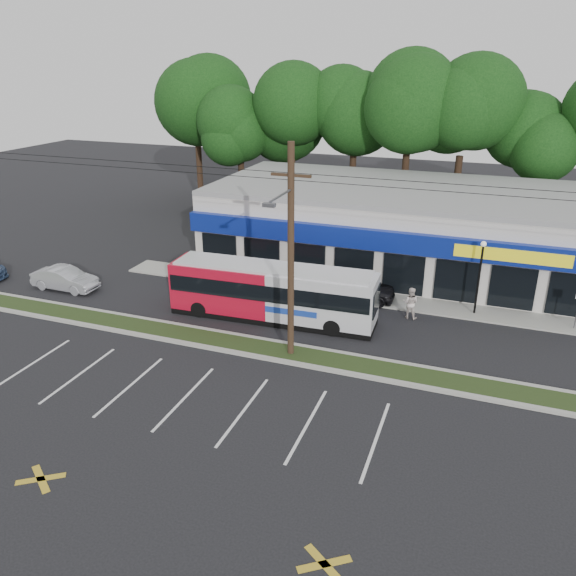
% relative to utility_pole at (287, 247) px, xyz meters
% --- Properties ---
extents(ground, '(120.00, 120.00, 0.00)m').
position_rel_utility_pole_xyz_m(ground, '(-2.83, -0.93, -5.41)').
color(ground, black).
rests_on(ground, ground).
extents(grass_strip, '(40.00, 1.60, 0.12)m').
position_rel_utility_pole_xyz_m(grass_strip, '(-2.83, 0.07, -5.35)').
color(grass_strip, '#213214').
rests_on(grass_strip, ground).
extents(curb_south, '(40.00, 0.25, 0.14)m').
position_rel_utility_pole_xyz_m(curb_south, '(-2.83, -0.78, -5.34)').
color(curb_south, '#9E9E93').
rests_on(curb_south, ground).
extents(curb_north, '(40.00, 0.25, 0.14)m').
position_rel_utility_pole_xyz_m(curb_north, '(-2.83, 0.92, -5.34)').
color(curb_north, '#9E9E93').
rests_on(curb_north, ground).
extents(sidewalk, '(32.00, 2.20, 0.10)m').
position_rel_utility_pole_xyz_m(sidewalk, '(2.17, 8.07, -5.36)').
color(sidewalk, '#9E9E93').
rests_on(sidewalk, ground).
extents(strip_mall, '(25.00, 12.55, 5.30)m').
position_rel_utility_pole_xyz_m(strip_mall, '(2.67, 14.99, -2.76)').
color(strip_mall, '#BAB4AD').
rests_on(strip_mall, ground).
extents(utility_pole, '(50.00, 2.77, 10.00)m').
position_rel_utility_pole_xyz_m(utility_pole, '(0.00, 0.00, 0.00)').
color(utility_pole, black).
rests_on(utility_pole, ground).
extents(lamp_post, '(0.30, 0.30, 4.25)m').
position_rel_utility_pole_xyz_m(lamp_post, '(8.17, 7.87, -2.74)').
color(lamp_post, black).
rests_on(lamp_post, ground).
extents(tree_line, '(46.76, 6.76, 11.83)m').
position_rel_utility_pole_xyz_m(tree_line, '(1.17, 25.07, 3.00)').
color(tree_line, black).
rests_on(tree_line, ground).
extents(metrobus, '(11.29, 2.86, 3.01)m').
position_rel_utility_pole_xyz_m(metrobus, '(-2.14, 3.57, -3.82)').
color(metrobus, '#B40D24').
rests_on(metrobus, ground).
extents(car_dark, '(4.88, 2.41, 1.60)m').
position_rel_utility_pole_xyz_m(car_dark, '(1.41, 7.57, -4.61)').
color(car_dark, black).
rests_on(car_dark, ground).
extents(car_silver, '(4.18, 1.47, 1.38)m').
position_rel_utility_pole_xyz_m(car_silver, '(-15.60, 3.05, -4.72)').
color(car_silver, '#9D9EA4').
rests_on(car_silver, ground).
extents(pedestrian_a, '(0.69, 0.57, 1.63)m').
position_rel_utility_pole_xyz_m(pedestrian_a, '(-0.83, 7.57, -4.60)').
color(pedestrian_a, silver).
rests_on(pedestrian_a, ground).
extents(pedestrian_b, '(0.90, 0.73, 1.77)m').
position_rel_utility_pole_xyz_m(pedestrian_b, '(4.85, 6.21, -4.53)').
color(pedestrian_b, silver).
rests_on(pedestrian_b, ground).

